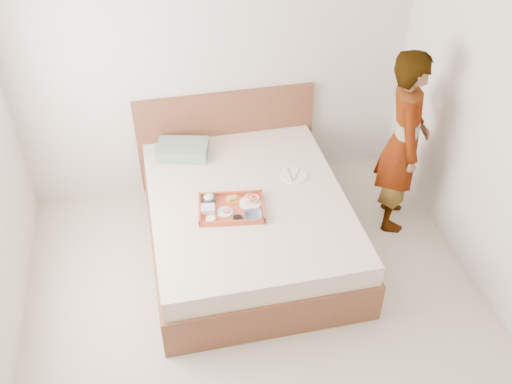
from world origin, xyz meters
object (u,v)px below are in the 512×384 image
Objects in this scene: tray at (231,208)px; person at (403,143)px; bed at (248,222)px; dinner_plate at (294,175)px.

person is (1.48, 0.21, 0.26)m from tray.
person reaches higher than bed.
person is at bearing 16.09° from tray.
dinner_plate is (0.59, 0.33, -0.02)m from tray.
dinner_plate reaches higher than bed.
bed is 3.94× the size of tray.
dinner_plate is 0.94m from person.
bed is 0.35m from tray.
tray is 0.68m from dinner_plate.
bed is 8.62× the size of dinner_plate.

